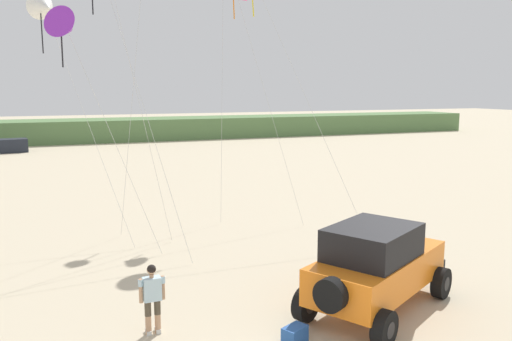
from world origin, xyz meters
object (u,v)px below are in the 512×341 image
(person_watching, at_px, (152,295))
(kite_purple_stunt, at_px, (66,27))
(jeep, at_px, (377,265))
(kite_green_box, at_px, (44,7))
(distant_sedan, at_px, (1,146))
(cooler_box, at_px, (295,335))

(person_watching, bearing_deg, kite_purple_stunt, 99.74)
(jeep, xyz_separation_m, kite_green_box, (-7.48, 12.59, 7.65))
(distant_sedan, bearing_deg, person_watching, -89.40)
(distant_sedan, bearing_deg, kite_purple_stunt, -89.61)
(person_watching, relative_size, cooler_box, 2.98)
(person_watching, xyz_separation_m, cooler_box, (2.86, -1.60, -0.75))
(cooler_box, bearing_deg, kite_purple_stunt, 87.56)
(cooler_box, height_order, kite_green_box, kite_green_box)
(cooler_box, xyz_separation_m, kite_green_box, (-4.78, 13.44, 8.66))
(cooler_box, bearing_deg, distant_sedan, 75.57)
(kite_green_box, xyz_separation_m, kite_purple_stunt, (0.62, -4.27, -1.19))
(kite_purple_stunt, bearing_deg, cooler_box, -65.59)
(jeep, bearing_deg, person_watching, 172.33)
(cooler_box, distance_m, kite_green_box, 16.68)
(person_watching, relative_size, kite_purple_stunt, 0.20)
(person_watching, distance_m, kite_purple_stunt, 10.20)
(cooler_box, xyz_separation_m, kite_purple_stunt, (-4.16, 9.16, 7.47))
(kite_purple_stunt, bearing_deg, person_watching, -80.26)
(jeep, bearing_deg, kite_green_box, 120.72)
(jeep, distance_m, distant_sedan, 41.68)
(jeep, relative_size, distant_sedan, 1.19)
(kite_green_box, bearing_deg, jeep, -59.28)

